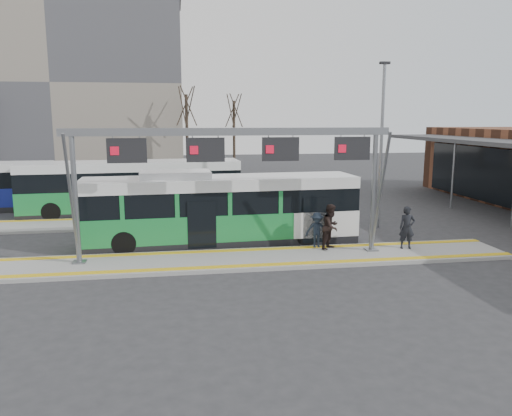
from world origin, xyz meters
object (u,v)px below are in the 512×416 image
at_px(hero_bus, 221,210).
at_px(passenger_b, 331,227).
at_px(passenger_c, 317,230).
at_px(passenger_a, 407,228).
at_px(gantry, 235,155).

relative_size(hero_bus, passenger_b, 6.40).
relative_size(hero_bus, passenger_c, 8.02).
bearing_deg(passenger_a, gantry, -169.49).
distance_m(gantry, passenger_a, 8.13).
bearing_deg(passenger_c, passenger_b, -16.56).
xyz_separation_m(gantry, passenger_c, (3.66, 0.85, -3.37)).
bearing_deg(gantry, passenger_c, 13.01).
bearing_deg(passenger_b, hero_bus, 108.79).
height_order(gantry, passenger_b, gantry).
bearing_deg(hero_bus, passenger_b, -28.92).
bearing_deg(passenger_a, passenger_c, 178.65).
relative_size(hero_bus, passenger_a, 6.77).
xyz_separation_m(gantry, hero_bus, (-0.35, 2.84, -2.74)).
height_order(hero_bus, passenger_c, hero_bus).
bearing_deg(passenger_a, passenger_b, -178.76).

